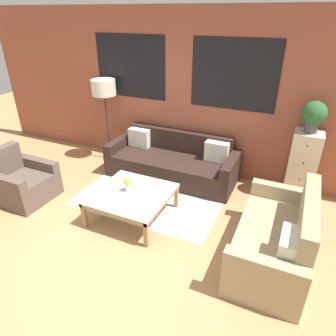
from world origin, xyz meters
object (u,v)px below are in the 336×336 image
at_px(drawer_cabinet, 302,166).
at_px(flower_vase, 127,183).
at_px(floor_lamp, 104,90).
at_px(couch_dark, 172,162).
at_px(settee_vintage, 276,240).
at_px(coffee_table, 132,196).
at_px(potted_plant, 314,115).
at_px(armchair_corner, 23,183).

distance_m(drawer_cabinet, flower_vase, 2.71).
xyz_separation_m(floor_lamp, drawer_cabinet, (3.58, 0.07, -0.84)).
distance_m(couch_dark, floor_lamp, 1.85).
relative_size(couch_dark, settee_vintage, 1.41).
distance_m(coffee_table, floor_lamp, 2.33).
bearing_deg(coffee_table, flower_vase, 162.14).
distance_m(settee_vintage, potted_plant, 1.95).
distance_m(couch_dark, armchair_corner, 2.50).
distance_m(potted_plant, flower_vase, 2.84).
bearing_deg(drawer_cabinet, potted_plant, 90.00).
height_order(couch_dark, potted_plant, potted_plant).
relative_size(floor_lamp, drawer_cabinet, 1.43).
distance_m(settee_vintage, floor_lamp, 3.92).
relative_size(coffee_table, floor_lamp, 0.66).
distance_m(floor_lamp, flower_vase, 2.19).
bearing_deg(settee_vintage, coffee_table, 178.53).
bearing_deg(potted_plant, armchair_corner, -154.92).
height_order(settee_vintage, armchair_corner, settee_vintage).
distance_m(armchair_corner, potted_plant, 4.54).
xyz_separation_m(coffee_table, floor_lamp, (-1.43, 1.51, 1.05)).
distance_m(armchair_corner, flower_vase, 1.81).
bearing_deg(flower_vase, couch_dark, 85.11).
xyz_separation_m(couch_dark, settee_vintage, (1.96, -1.41, 0.03)).
bearing_deg(drawer_cabinet, floor_lamp, -178.96).
bearing_deg(flower_vase, potted_plant, 34.79).
bearing_deg(floor_lamp, armchair_corner, -102.82).
relative_size(floor_lamp, flower_vase, 7.55).
height_order(couch_dark, armchair_corner, armchair_corner).
relative_size(armchair_corner, floor_lamp, 0.53).
distance_m(coffee_table, potted_plant, 2.85).
xyz_separation_m(armchair_corner, floor_lamp, (0.41, 1.80, 1.12)).
relative_size(coffee_table, drawer_cabinet, 0.94).
height_order(coffee_table, potted_plant, potted_plant).
xyz_separation_m(armchair_corner, potted_plant, (3.99, 1.87, 1.10)).
height_order(potted_plant, flower_vase, potted_plant).
bearing_deg(armchair_corner, flower_vase, 10.29).
height_order(settee_vintage, floor_lamp, floor_lamp).
xyz_separation_m(armchair_corner, coffee_table, (1.84, 0.29, 0.07)).
relative_size(armchair_corner, drawer_cabinet, 0.75).
relative_size(settee_vintage, potted_plant, 3.52).
distance_m(coffee_table, drawer_cabinet, 2.67).
bearing_deg(armchair_corner, potted_plant, 25.08).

